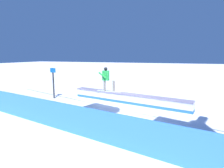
% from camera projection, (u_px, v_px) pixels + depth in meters
% --- Properties ---
extents(ground_plane, '(120.00, 120.00, 0.00)m').
position_uv_depth(ground_plane, '(127.00, 104.00, 10.99)').
color(ground_plane, white).
extents(grind_box, '(7.40, 2.01, 0.65)m').
position_uv_depth(grind_box, '(127.00, 99.00, 10.95)').
color(grind_box, white).
rests_on(grind_box, ground_plane).
extents(snowboarder, '(1.60, 0.48, 1.52)m').
position_uv_depth(snowboarder, '(107.00, 78.00, 11.47)').
color(snowboarder, silver).
rests_on(snowboarder, grind_box).
extents(safety_fence, '(12.31, 2.52, 1.10)m').
position_uv_depth(safety_fence, '(88.00, 123.00, 6.39)').
color(safety_fence, '#3B85EF').
rests_on(safety_fence, ground_plane).
extents(trail_marker, '(0.40, 0.10, 2.06)m').
position_uv_depth(trail_marker, '(53.00, 82.00, 12.32)').
color(trail_marker, '#262628').
rests_on(trail_marker, ground_plane).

